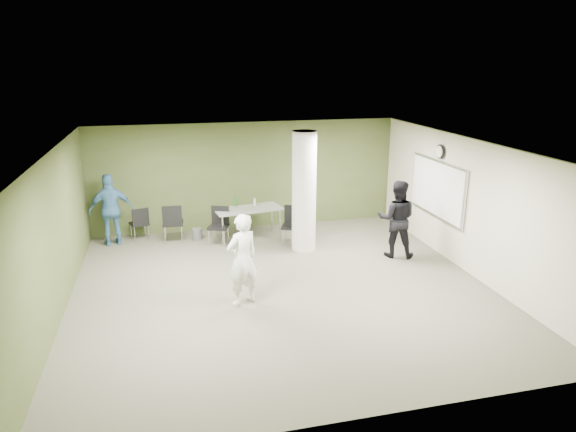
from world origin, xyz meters
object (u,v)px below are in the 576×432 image
object	(u,v)px
chair_back_left	(140,221)
folding_table	(248,210)
man_black	(397,219)
woman_white	(242,260)
man_blue	(111,210)

from	to	relation	value
chair_back_left	folding_table	bearing A→B (deg)	152.63
man_black	woman_white	bearing A→B (deg)	46.02
woman_white	man_black	distance (m)	4.06
woman_white	man_black	size ratio (longest dim) A/B	0.97
man_blue	woman_white	bearing A→B (deg)	112.21
man_blue	folding_table	bearing A→B (deg)	163.28
chair_back_left	woman_white	xyz separation A→B (m)	(1.94, -4.04, 0.37)
chair_back_left	woman_white	size ratio (longest dim) A/B	0.49
woman_white	man_blue	xyz separation A→B (m)	(-2.56, 3.88, 0.02)
man_black	man_blue	bearing A→B (deg)	3.23
woman_white	man_blue	distance (m)	4.65
man_black	man_blue	world-z (taller)	man_black
folding_table	chair_back_left	distance (m)	2.68
man_black	man_blue	distance (m)	6.73
chair_back_left	man_black	world-z (taller)	man_black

